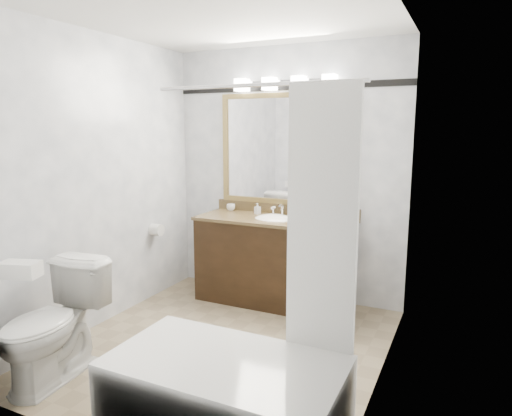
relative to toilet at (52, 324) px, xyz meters
name	(u,v)px	position (x,y,z in m)	size (l,w,h in m)	color
room	(222,190)	(0.81, 0.92, 0.85)	(2.42, 2.62, 2.52)	gray
vanity	(274,259)	(0.81, 1.94, 0.04)	(1.53, 0.58, 0.97)	black
mirror	(286,149)	(0.81, 2.20, 1.10)	(1.40, 0.04, 1.10)	olive
vanity_light_bar	(284,83)	(0.81, 2.15, 1.74)	(1.02, 0.14, 0.12)	silver
accent_stripe	(287,87)	(0.81, 2.21, 1.70)	(2.40, 0.01, 0.06)	black
bathtub	(231,387)	(1.37, 0.02, -0.12)	(1.30, 0.75, 1.96)	white
tp_roll	(157,230)	(-0.33, 1.58, 0.30)	(0.12, 0.12, 0.11)	white
toilet	(52,324)	(0.00, 0.00, 0.00)	(0.44, 0.78, 0.79)	white
tissue_box	(20,269)	(0.00, -0.20, 0.45)	(0.24, 0.13, 0.10)	white
coffee_maker	(319,206)	(1.27, 1.89, 0.62)	(0.17, 0.21, 0.32)	black
cup_left	(231,207)	(0.23, 2.12, 0.49)	(0.09, 0.09, 0.07)	white
soap_bottle_a	(257,209)	(0.56, 2.08, 0.51)	(0.05, 0.05, 0.11)	white
soap_bottle_b	(297,213)	(0.99, 2.07, 0.50)	(0.07, 0.07, 0.09)	white
soap_bar	(293,216)	(0.96, 2.05, 0.46)	(0.08, 0.05, 0.02)	beige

